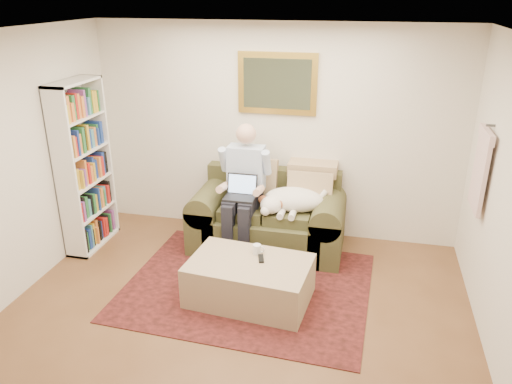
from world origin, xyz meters
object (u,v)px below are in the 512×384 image
at_px(coffee_mug, 257,249).
at_px(sofa, 268,223).
at_px(bookshelf, 84,167).
at_px(seated_man, 242,192).
at_px(laptop, 241,191).
at_px(sleeping_dog, 294,199).
at_px(ottoman, 250,281).

bearing_deg(coffee_mug, sofa, 95.08).
bearing_deg(bookshelf, seated_man, 7.62).
xyz_separation_m(sofa, laptop, (-0.27, -0.23, 0.48)).
relative_size(sleeping_dog, bookshelf, 0.37).
bearing_deg(sofa, sleeping_dog, -15.74).
height_order(sleeping_dog, coffee_mug, sleeping_dog).
bearing_deg(laptop, sleeping_dog, 13.64).
bearing_deg(laptop, seated_man, 90.00).
relative_size(laptop, ottoman, 0.29).
height_order(seated_man, bookshelf, bookshelf).
relative_size(seated_man, laptop, 4.33).
height_order(sofa, bookshelf, bookshelf).
bearing_deg(sofa, coffee_mug, -84.92).
bearing_deg(ottoman, sofa, 92.67).
bearing_deg(laptop, ottoman, -70.61).
height_order(laptop, ottoman, laptop).
xyz_separation_m(coffee_mug, bookshelf, (-2.20, 0.56, 0.52)).
distance_m(sofa, sleeping_dog, 0.50).
bearing_deg(coffee_mug, sleeping_dog, 74.97).
bearing_deg(coffee_mug, ottoman, -100.07).
distance_m(seated_man, laptop, 0.08).
distance_m(seated_man, sleeping_dog, 0.60).
distance_m(sofa, ottoman, 1.16).
bearing_deg(laptop, coffee_mug, -64.18).
height_order(seated_man, ottoman, seated_man).
relative_size(seated_man, bookshelf, 0.76).
distance_m(sofa, bookshelf, 2.27).
relative_size(sofa, sleeping_dog, 2.43).
height_order(seated_man, sleeping_dog, seated_man).
bearing_deg(bookshelf, ottoman, -18.84).
distance_m(ottoman, bookshelf, 2.43).
xyz_separation_m(seated_man, sleeping_dog, (0.59, 0.07, -0.07)).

